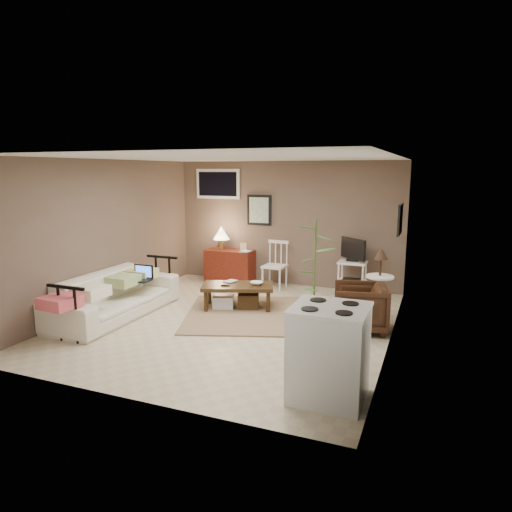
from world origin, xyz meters
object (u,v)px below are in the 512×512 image
at_px(armchair, 360,305).
at_px(spindle_chair, 275,266).
at_px(tv_stand, 352,265).
at_px(stove, 329,353).
at_px(sofa, 115,288).
at_px(potted_plant, 314,286).
at_px(coffee_table, 237,295).
at_px(side_table, 380,275).
at_px(red_console, 229,263).

bearing_deg(armchair, spindle_chair, -146.20).
xyz_separation_m(tv_stand, stove, (0.46, -3.89, -0.08)).
bearing_deg(armchair, stove, -12.46).
height_order(tv_stand, stove, tv_stand).
bearing_deg(tv_stand, sofa, -141.09).
bearing_deg(sofa, potted_plant, -98.61).
height_order(coffee_table, stove, stove).
relative_size(spindle_chair, side_table, 0.82).
xyz_separation_m(red_console, tv_stand, (2.49, -0.12, 0.16)).
bearing_deg(coffee_table, red_console, 119.15).
height_order(coffee_table, tv_stand, tv_stand).
bearing_deg(stove, coffee_table, 130.85).
relative_size(sofa, armchair, 3.13).
height_order(side_table, armchair, side_table).
xyz_separation_m(spindle_chair, stove, (1.92, -3.86, 0.05)).
height_order(red_console, stove, red_console).
relative_size(sofa, tv_stand, 2.19).
xyz_separation_m(coffee_table, spindle_chair, (0.12, 1.50, 0.18)).
distance_m(sofa, stove, 3.87).
distance_m(side_table, stove, 2.75).
bearing_deg(side_table, armchair, -105.74).
height_order(sofa, tv_stand, tv_stand).
distance_m(tv_stand, armchair, 1.85).
bearing_deg(sofa, coffee_table, -57.14).
bearing_deg(tv_stand, side_table, -61.90).
bearing_deg(stove, side_table, 86.82).
bearing_deg(red_console, armchair, -33.11).
relative_size(coffee_table, side_table, 1.16).
relative_size(red_console, potted_plant, 0.65).
relative_size(armchair, stove, 0.76).
bearing_deg(spindle_chair, sofa, -124.09).
bearing_deg(coffee_table, potted_plant, -42.56).
height_order(sofa, armchair, sofa).
relative_size(coffee_table, spindle_chair, 1.41).
xyz_separation_m(sofa, tv_stand, (3.17, 2.56, 0.10)).
relative_size(tv_stand, stove, 1.09).
xyz_separation_m(coffee_table, potted_plant, (1.66, -1.53, 0.67)).
distance_m(sofa, spindle_chair, 3.06).
bearing_deg(red_console, spindle_chair, -8.12).
distance_m(sofa, potted_plant, 3.33).
bearing_deg(red_console, tv_stand, -2.73).
relative_size(potted_plant, stove, 1.80).
bearing_deg(armchair, sofa, -91.17).
height_order(red_console, tv_stand, red_console).
bearing_deg(spindle_chair, tv_stand, 1.13).
xyz_separation_m(spindle_chair, tv_stand, (1.46, 0.03, 0.13)).
relative_size(red_console, armchair, 1.54).
relative_size(spindle_chair, potted_plant, 0.53).
distance_m(spindle_chair, side_table, 2.37).
relative_size(sofa, spindle_chair, 2.53).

